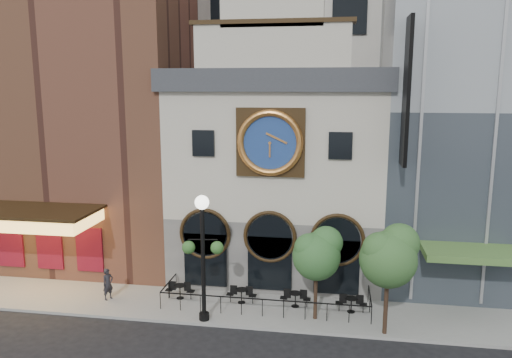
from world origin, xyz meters
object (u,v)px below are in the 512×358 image
at_px(pedestrian, 108,284).
at_px(lamppost, 203,244).
at_px(bistro_2, 295,298).
at_px(tree_right, 389,255).
at_px(bistro_0, 180,290).
at_px(tree_left, 317,252).
at_px(bistro_1, 242,295).
at_px(bistro_3, 351,303).

bearing_deg(pedestrian, lamppost, -74.68).
distance_m(bistro_2, tree_right, 5.91).
distance_m(pedestrian, lamppost, 6.62).
distance_m(bistro_0, tree_left, 8.00).
xyz_separation_m(bistro_0, lamppost, (1.93, -2.21, 3.40)).
bearing_deg(bistro_0, lamppost, -48.82).
bearing_deg(tree_left, bistro_2, 133.57).
distance_m(bistro_1, tree_left, 5.07).
height_order(bistro_2, pedestrian, pedestrian).
bearing_deg(pedestrian, tree_right, -65.73).
xyz_separation_m(bistro_0, bistro_1, (3.38, -0.02, 0.00)).
xyz_separation_m(bistro_2, tree_left, (1.12, -1.17, 2.94)).
bearing_deg(lamppost, tree_left, 3.11).
xyz_separation_m(bistro_1, lamppost, (-1.45, -2.19, 3.40)).
distance_m(bistro_3, pedestrian, 12.86).
relative_size(bistro_2, tree_right, 0.30).
bearing_deg(tree_right, bistro_0, 168.42).
bearing_deg(bistro_1, pedestrian, -174.60).
relative_size(bistro_0, bistro_3, 1.00).
height_order(bistro_1, lamppost, lamppost).
relative_size(bistro_2, pedestrian, 0.92).
xyz_separation_m(bistro_0, tree_right, (10.60, -2.17, 3.34)).
xyz_separation_m(pedestrian, lamppost, (5.71, -1.51, 3.01)).
height_order(lamppost, tree_left, lamppost).
height_order(bistro_0, bistro_1, same).
bearing_deg(bistro_0, tree_left, -9.26).
xyz_separation_m(bistro_3, tree_left, (-1.73, -0.99, 2.94)).
distance_m(bistro_2, tree_left, 3.36).
height_order(pedestrian, tree_right, tree_right).
xyz_separation_m(bistro_1, bistro_2, (2.84, -0.00, 0.00)).
height_order(pedestrian, lamppost, lamppost).
height_order(tree_left, tree_right, tree_right).
distance_m(lamppost, tree_right, 8.67).
bearing_deg(bistro_2, lamppost, -153.05).
xyz_separation_m(bistro_0, pedestrian, (-3.78, -0.70, 0.40)).
distance_m(bistro_0, bistro_3, 9.07).
distance_m(bistro_1, pedestrian, 7.20).
height_order(bistro_2, bistro_3, same).
relative_size(lamppost, tree_left, 1.35).
height_order(bistro_0, tree_left, tree_left).
bearing_deg(tree_right, bistro_3, 127.88).
distance_m(bistro_3, tree_left, 3.55).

